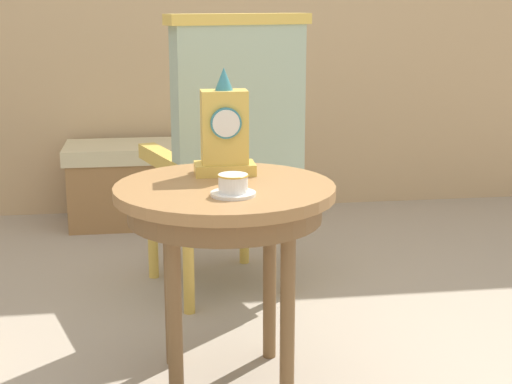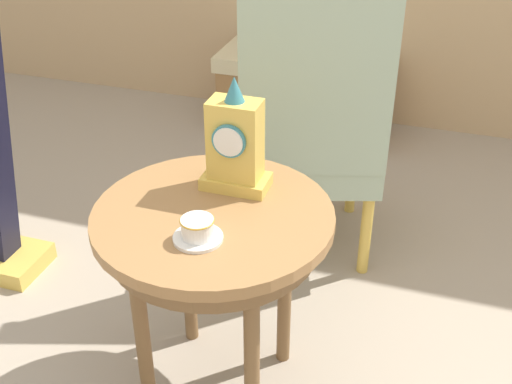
{
  "view_description": "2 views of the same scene",
  "coord_description": "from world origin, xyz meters",
  "px_view_note": "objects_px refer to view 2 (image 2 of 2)",
  "views": [
    {
      "loc": [
        -0.22,
        -2.12,
        1.18
      ],
      "look_at": [
        0.09,
        0.05,
        0.63
      ],
      "focal_mm": 53.36,
      "sensor_mm": 36.0,
      "label": 1
    },
    {
      "loc": [
        0.57,
        -1.3,
        1.62
      ],
      "look_at": [
        0.08,
        0.2,
        0.66
      ],
      "focal_mm": 45.89,
      "sensor_mm": 36.0,
      "label": 2
    }
  ],
  "objects_px": {
    "side_table": "(214,236)",
    "armchair": "(311,122)",
    "mantel_clock": "(235,145)",
    "window_bench": "(304,94)",
    "teacup_left": "(198,230)"
  },
  "relations": [
    {
      "from": "side_table",
      "to": "mantel_clock",
      "type": "distance_m",
      "value": 0.26
    },
    {
      "from": "side_table",
      "to": "armchair",
      "type": "bearing_deg",
      "value": 83.2
    },
    {
      "from": "teacup_left",
      "to": "window_bench",
      "type": "xyz_separation_m",
      "value": [
        -0.22,
        2.0,
        -0.46
      ]
    },
    {
      "from": "mantel_clock",
      "to": "teacup_left",
      "type": "bearing_deg",
      "value": -91.03
    },
    {
      "from": "window_bench",
      "to": "mantel_clock",
      "type": "bearing_deg",
      "value": -82.66
    },
    {
      "from": "teacup_left",
      "to": "mantel_clock",
      "type": "relative_size",
      "value": 0.38
    },
    {
      "from": "side_table",
      "to": "teacup_left",
      "type": "height_order",
      "value": "teacup_left"
    },
    {
      "from": "armchair",
      "to": "window_bench",
      "type": "xyz_separation_m",
      "value": [
        -0.3,
        1.11,
        -0.37
      ]
    },
    {
      "from": "mantel_clock",
      "to": "armchair",
      "type": "relative_size",
      "value": 0.29
    },
    {
      "from": "armchair",
      "to": "window_bench",
      "type": "distance_m",
      "value": 1.21
    },
    {
      "from": "side_table",
      "to": "mantel_clock",
      "type": "height_order",
      "value": "mantel_clock"
    },
    {
      "from": "teacup_left",
      "to": "window_bench",
      "type": "distance_m",
      "value": 2.06
    },
    {
      "from": "side_table",
      "to": "armchair",
      "type": "relative_size",
      "value": 0.58
    },
    {
      "from": "teacup_left",
      "to": "armchair",
      "type": "distance_m",
      "value": 0.9
    },
    {
      "from": "armchair",
      "to": "window_bench",
      "type": "relative_size",
      "value": 1.24
    }
  ]
}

